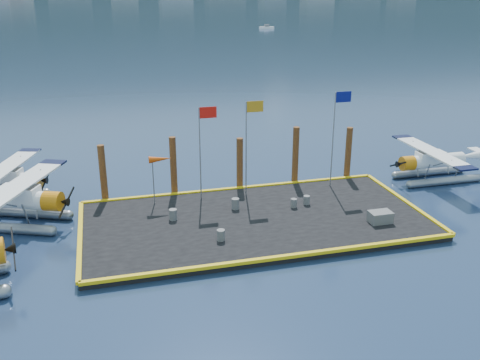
{
  "coord_description": "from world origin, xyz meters",
  "views": [
    {
      "loc": [
        -8.28,
        -27.76,
        13.45
      ],
      "look_at": [
        -0.38,
        2.0,
        2.13
      ],
      "focal_mm": 40.0,
      "sensor_mm": 36.0,
      "label": 1
    }
  ],
  "objects_px": {
    "drum_4": "(307,200)",
    "drum_0": "(173,215)",
    "seaplane_c": "(1,182)",
    "piling_2": "(240,165)",
    "seaplane_b": "(15,202)",
    "crate": "(380,217)",
    "piling_3": "(295,157)",
    "seaplane_d": "(434,163)",
    "piling_4": "(348,155)",
    "drum_5": "(235,204)",
    "flagpole_blue": "(337,125)",
    "flagpole_yellow": "(249,134)",
    "drum_3": "(221,235)",
    "drum_2": "(294,203)",
    "piling_0": "(103,175)",
    "windsock": "(160,160)",
    "flagpole_red": "(203,139)",
    "piling_1": "(174,168)"
  },
  "relations": [
    {
      "from": "piling_4",
      "to": "drum_0",
      "type": "bearing_deg",
      "value": -161.62
    },
    {
      "from": "flagpole_yellow",
      "to": "windsock",
      "type": "bearing_deg",
      "value": 180.0
    },
    {
      "from": "drum_2",
      "to": "piling_3",
      "type": "relative_size",
      "value": 0.13
    },
    {
      "from": "flagpole_yellow",
      "to": "piling_2",
      "type": "relative_size",
      "value": 1.63
    },
    {
      "from": "flagpole_red",
      "to": "piling_1",
      "type": "relative_size",
      "value": 1.43
    },
    {
      "from": "drum_5",
      "to": "piling_0",
      "type": "bearing_deg",
      "value": 154.07
    },
    {
      "from": "flagpole_yellow",
      "to": "piling_3",
      "type": "xyz_separation_m",
      "value": [
        3.8,
        1.6,
        -2.36
      ]
    },
    {
      "from": "crate",
      "to": "piling_0",
      "type": "relative_size",
      "value": 0.33
    },
    {
      "from": "flagpole_yellow",
      "to": "flagpole_blue",
      "type": "distance_m",
      "value": 6.0
    },
    {
      "from": "crate",
      "to": "piling_4",
      "type": "distance_m",
      "value": 8.09
    },
    {
      "from": "drum_3",
      "to": "piling_2",
      "type": "bearing_deg",
      "value": 68.13
    },
    {
      "from": "drum_0",
      "to": "drum_3",
      "type": "height_order",
      "value": "drum_0"
    },
    {
      "from": "seaplane_b",
      "to": "flagpole_yellow",
      "type": "height_order",
      "value": "flagpole_yellow"
    },
    {
      "from": "seaplane_b",
      "to": "piling_3",
      "type": "height_order",
      "value": "piling_3"
    },
    {
      "from": "windsock",
      "to": "piling_4",
      "type": "distance_m",
      "value": 13.68
    },
    {
      "from": "drum_5",
      "to": "piling_2",
      "type": "distance_m",
      "value": 4.13
    },
    {
      "from": "piling_4",
      "to": "drum_4",
      "type": "bearing_deg",
      "value": -138.62
    },
    {
      "from": "seaplane_d",
      "to": "seaplane_b",
      "type": "bearing_deg",
      "value": 91.0
    },
    {
      "from": "flagpole_blue",
      "to": "flagpole_red",
      "type": "bearing_deg",
      "value": 180.0
    },
    {
      "from": "piling_0",
      "to": "windsock",
      "type": "bearing_deg",
      "value": -24.73
    },
    {
      "from": "crate",
      "to": "flagpole_yellow",
      "type": "relative_size",
      "value": 0.21
    },
    {
      "from": "seaplane_d",
      "to": "drum_2",
      "type": "xyz_separation_m",
      "value": [
        -11.8,
        -2.97,
        -0.66
      ]
    },
    {
      "from": "seaplane_b",
      "to": "drum_4",
      "type": "xyz_separation_m",
      "value": [
        17.38,
        -2.33,
        -0.8
      ]
    },
    {
      "from": "flagpole_red",
      "to": "piling_3",
      "type": "relative_size",
      "value": 1.4
    },
    {
      "from": "drum_2",
      "to": "piling_4",
      "type": "bearing_deg",
      "value": 37.84
    },
    {
      "from": "seaplane_c",
      "to": "piling_2",
      "type": "xyz_separation_m",
      "value": [
        15.45,
        -2.25,
        0.55
      ]
    },
    {
      "from": "drum_5",
      "to": "drum_2",
      "type": "bearing_deg",
      "value": -10.64
    },
    {
      "from": "seaplane_c",
      "to": "piling_4",
      "type": "relative_size",
      "value": 2.17
    },
    {
      "from": "seaplane_c",
      "to": "piling_2",
      "type": "bearing_deg",
      "value": 99.18
    },
    {
      "from": "drum_0",
      "to": "crate",
      "type": "height_order",
      "value": "same"
    },
    {
      "from": "seaplane_d",
      "to": "flagpole_yellow",
      "type": "height_order",
      "value": "flagpole_yellow"
    },
    {
      "from": "seaplane_c",
      "to": "seaplane_d",
      "type": "height_order",
      "value": "seaplane_c"
    },
    {
      "from": "drum_2",
      "to": "piling_4",
      "type": "xyz_separation_m",
      "value": [
        5.7,
        4.43,
        1.33
      ]
    },
    {
      "from": "drum_2",
      "to": "flagpole_yellow",
      "type": "distance_m",
      "value": 5.21
    },
    {
      "from": "seaplane_b",
      "to": "crate",
      "type": "xyz_separation_m",
      "value": [
        20.52,
        -5.96,
        -0.75
      ]
    },
    {
      "from": "drum_0",
      "to": "piling_4",
      "type": "height_order",
      "value": "piling_4"
    },
    {
      "from": "piling_1",
      "to": "windsock",
      "type": "bearing_deg",
      "value": -122.66
    },
    {
      "from": "piling_3",
      "to": "drum_4",
      "type": "bearing_deg",
      "value": -100.25
    },
    {
      "from": "piling_3",
      "to": "piling_4",
      "type": "height_order",
      "value": "piling_3"
    },
    {
      "from": "seaplane_c",
      "to": "flagpole_blue",
      "type": "xyz_separation_m",
      "value": [
        21.65,
        -3.85,
        3.33
      ]
    },
    {
      "from": "flagpole_yellow",
      "to": "flagpole_blue",
      "type": "bearing_deg",
      "value": -0.0
    },
    {
      "from": "seaplane_c",
      "to": "flagpole_blue",
      "type": "distance_m",
      "value": 22.24
    },
    {
      "from": "seaplane_d",
      "to": "drum_5",
      "type": "relative_size",
      "value": 12.78
    },
    {
      "from": "drum_4",
      "to": "drum_0",
      "type": "bearing_deg",
      "value": -178.65
    },
    {
      "from": "drum_5",
      "to": "piling_0",
      "type": "height_order",
      "value": "piling_0"
    },
    {
      "from": "drum_2",
      "to": "piling_3",
      "type": "height_order",
      "value": "piling_3"
    },
    {
      "from": "seaplane_b",
      "to": "drum_4",
      "type": "relative_size",
      "value": 16.69
    },
    {
      "from": "drum_3",
      "to": "flagpole_blue",
      "type": "xyz_separation_m",
      "value": [
        9.31,
        6.14,
        3.98
      ]
    },
    {
      "from": "drum_5",
      "to": "piling_0",
      "type": "xyz_separation_m",
      "value": [
        -7.73,
        3.76,
        1.27
      ]
    },
    {
      "from": "drum_4",
      "to": "piling_3",
      "type": "distance_m",
      "value": 4.51
    }
  ]
}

